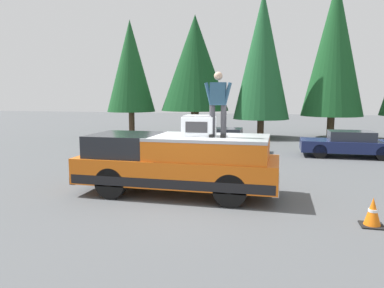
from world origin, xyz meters
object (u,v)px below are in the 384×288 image
compressor_unit (199,126)px  parked_car_navy (349,144)px  person_on_truck_bed (218,103)px  traffic_cone (373,213)px  parked_car_white (220,140)px  pickup_truck (178,163)px

compressor_unit → parked_car_navy: (7.73, -5.15, -1.35)m
person_on_truck_bed → parked_car_navy: (7.91, -4.60, -1.97)m
person_on_truck_bed → compressor_unit: bearing=71.9°
person_on_truck_bed → parked_car_navy: bearing=-30.2°
compressor_unit → traffic_cone: size_ratio=1.35×
parked_car_white → traffic_cone: (-9.24, -4.74, -0.29)m
person_on_truck_bed → parked_car_white: (7.92, 1.21, -1.97)m
pickup_truck → traffic_cone: bearing=-107.8°
person_on_truck_bed → parked_car_white: bearing=8.7°
parked_car_navy → pickup_truck: bearing=143.3°
compressor_unit → traffic_cone: (-1.50, -4.08, -1.64)m
parked_car_navy → traffic_cone: parked_car_navy is taller
pickup_truck → parked_car_navy: pickup_truck is taller
compressor_unit → traffic_cone: compressor_unit is taller
parked_car_navy → parked_car_white: same height
compressor_unit → parked_car_white: bearing=4.9°
pickup_truck → compressor_unit: compressor_unit is taller
person_on_truck_bed → parked_car_navy: 9.36m
compressor_unit → person_on_truck_bed: size_ratio=0.50×
compressor_unit → person_on_truck_bed: bearing=-108.1°
parked_car_white → traffic_cone: size_ratio=6.61×
pickup_truck → person_on_truck_bed: size_ratio=3.28×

